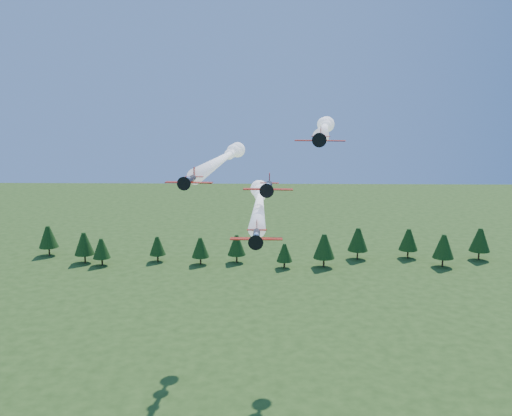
{
  "coord_description": "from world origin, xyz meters",
  "views": [
    {
      "loc": [
        1.91,
        -86.05,
        57.34
      ],
      "look_at": [
        0.08,
        0.0,
        40.77
      ],
      "focal_mm": 40.0,
      "sensor_mm": 36.0,
      "label": 1
    }
  ],
  "objects_px": {
    "plane_right": "(324,128)",
    "plane_lead": "(259,202)",
    "plane_left": "(223,158)",
    "plane_slot": "(268,187)"
  },
  "relations": [
    {
      "from": "plane_lead",
      "to": "plane_slot",
      "type": "relative_size",
      "value": 5.29
    },
    {
      "from": "plane_left",
      "to": "plane_right",
      "type": "relative_size",
      "value": 1.09
    },
    {
      "from": "plane_lead",
      "to": "plane_right",
      "type": "bearing_deg",
      "value": 43.78
    },
    {
      "from": "plane_left",
      "to": "plane_slot",
      "type": "xyz_separation_m",
      "value": [
        9.38,
        -24.19,
        -2.22
      ]
    },
    {
      "from": "plane_lead",
      "to": "plane_slot",
      "type": "xyz_separation_m",
      "value": [
        1.59,
        -9.57,
        4.27
      ]
    },
    {
      "from": "plane_lead",
      "to": "plane_left",
      "type": "height_order",
      "value": "plane_left"
    },
    {
      "from": "plane_right",
      "to": "plane_slot",
      "type": "relative_size",
      "value": 5.93
    },
    {
      "from": "plane_lead",
      "to": "plane_left",
      "type": "distance_m",
      "value": 17.79
    },
    {
      "from": "plane_right",
      "to": "plane_lead",
      "type": "bearing_deg",
      "value": -129.57
    },
    {
      "from": "plane_left",
      "to": "plane_right",
      "type": "distance_m",
      "value": 21.71
    }
  ]
}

